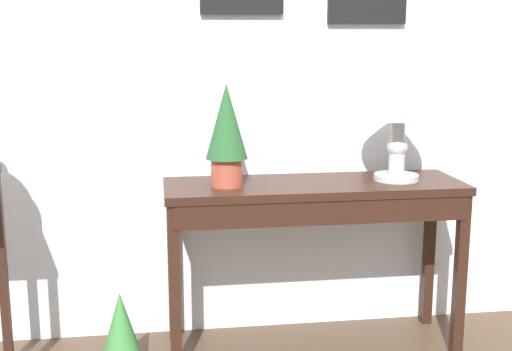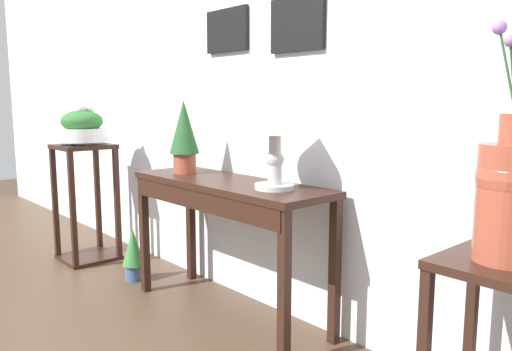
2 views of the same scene
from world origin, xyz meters
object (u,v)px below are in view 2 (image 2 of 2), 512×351
(console_table, at_px, (224,200))
(planter_bowl_wide_left, at_px, (82,127))
(table_lamp, at_px, (275,121))
(potted_plant_floor, at_px, (133,252))
(potted_plant_on_console, at_px, (184,133))
(flower_vase_tall_right, at_px, (510,187))
(pedestal_stand_left, at_px, (86,203))

(console_table, distance_m, planter_bowl_wide_left, 1.51)
(table_lamp, xyz_separation_m, potted_plant_floor, (-1.19, -0.13, -0.88))
(console_table, height_order, planter_bowl_wide_left, planter_bowl_wide_left)
(console_table, xyz_separation_m, potted_plant_floor, (-0.83, -0.11, -0.45))
(potted_plant_on_console, distance_m, flower_vase_tall_right, 1.84)
(table_lamp, height_order, flower_vase_tall_right, flower_vase_tall_right)
(potted_plant_floor, bearing_deg, console_table, 7.59)
(planter_bowl_wide_left, bearing_deg, console_table, 5.48)
(console_table, height_order, potted_plant_floor, console_table)
(console_table, distance_m, pedestal_stand_left, 1.49)
(pedestal_stand_left, bearing_deg, potted_plant_floor, 2.77)
(table_lamp, xyz_separation_m, flower_vase_tall_right, (1.10, -0.06, -0.17))
(flower_vase_tall_right, bearing_deg, pedestal_stand_left, -177.97)
(pedestal_stand_left, distance_m, planter_bowl_wide_left, 0.55)
(potted_plant_on_console, bearing_deg, console_table, -0.76)
(table_lamp, distance_m, potted_plant_on_console, 0.74)
(table_lamp, distance_m, potted_plant_floor, 1.49)
(planter_bowl_wide_left, bearing_deg, potted_plant_floor, 2.73)
(pedestal_stand_left, bearing_deg, potted_plant_on_console, 7.63)
(table_lamp, xyz_separation_m, pedestal_stand_left, (-1.83, -0.17, -0.65))
(table_lamp, height_order, pedestal_stand_left, table_lamp)
(potted_plant_on_console, relative_size, flower_vase_tall_right, 0.58)
(planter_bowl_wide_left, relative_size, potted_plant_floor, 0.99)
(console_table, distance_m, potted_plant_floor, 0.95)
(console_table, bearing_deg, potted_plant_on_console, 179.24)
(console_table, height_order, potted_plant_on_console, potted_plant_on_console)
(table_lamp, distance_m, planter_bowl_wide_left, 1.84)
(potted_plant_floor, bearing_deg, table_lamp, 6.44)
(planter_bowl_wide_left, height_order, flower_vase_tall_right, flower_vase_tall_right)
(table_lamp, bearing_deg, console_table, -176.20)
(pedestal_stand_left, height_order, potted_plant_floor, pedestal_stand_left)
(table_lamp, distance_m, pedestal_stand_left, 1.95)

